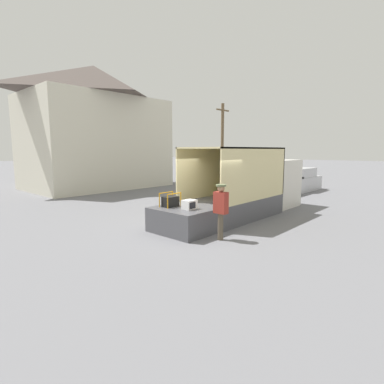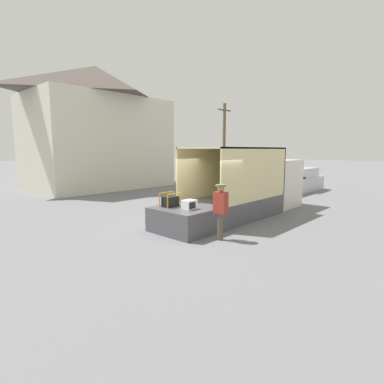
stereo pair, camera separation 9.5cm
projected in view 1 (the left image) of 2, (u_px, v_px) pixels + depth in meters
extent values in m
plane|color=slate|center=(197.00, 228.00, 11.01)|extent=(160.00, 160.00, 0.00)
cube|color=silver|center=(273.00, 183.00, 15.14)|extent=(2.28, 1.99, 2.35)
cube|color=#4C4C51|center=(234.00, 207.00, 12.68)|extent=(4.72, 2.17, 0.85)
cube|color=beige|center=(214.00, 171.00, 13.17)|extent=(4.72, 0.06, 2.09)
cube|color=beige|center=(257.00, 174.00, 11.77)|extent=(4.72, 0.06, 2.09)
cube|color=beige|center=(262.00, 170.00, 14.18)|extent=(0.06, 2.17, 2.09)
cube|color=beige|center=(235.00, 148.00, 12.33)|extent=(4.72, 2.17, 0.06)
cylinder|color=yellow|center=(221.00, 191.00, 13.11)|extent=(0.32, 0.32, 0.40)
cube|color=olive|center=(245.00, 196.00, 12.06)|extent=(0.44, 0.32, 0.28)
cube|color=olive|center=(241.00, 191.00, 13.23)|extent=(0.44, 0.32, 0.33)
cube|color=#4C4C51|center=(182.00, 220.00, 10.37)|extent=(1.58, 2.06, 0.85)
cube|color=white|center=(189.00, 205.00, 10.12)|extent=(0.45, 0.36, 0.32)
cube|color=black|center=(193.00, 205.00, 9.96)|extent=(0.29, 0.01, 0.21)
cube|color=black|center=(170.00, 202.00, 10.57)|extent=(0.54, 0.36, 0.36)
cylinder|color=slate|center=(175.00, 200.00, 10.73)|extent=(0.20, 0.20, 0.20)
cylinder|color=orange|center=(168.00, 201.00, 10.18)|extent=(0.04, 0.04, 0.50)
cylinder|color=orange|center=(181.00, 199.00, 10.66)|extent=(0.04, 0.04, 0.50)
cylinder|color=orange|center=(159.00, 200.00, 10.46)|extent=(0.04, 0.04, 0.50)
cylinder|color=orange|center=(173.00, 198.00, 10.93)|extent=(0.04, 0.04, 0.50)
cylinder|color=orange|center=(174.00, 194.00, 10.39)|extent=(0.64, 0.04, 0.04)
cylinder|color=orange|center=(166.00, 192.00, 10.67)|extent=(0.64, 0.04, 0.04)
cylinder|color=brown|center=(220.00, 227.00, 9.48)|extent=(0.18, 0.18, 0.86)
cube|color=maroon|center=(221.00, 203.00, 9.38)|extent=(0.24, 0.44, 0.68)
sphere|color=tan|center=(221.00, 188.00, 9.31)|extent=(0.24, 0.24, 0.24)
cylinder|color=#606B47|center=(221.00, 185.00, 9.30)|extent=(0.32, 0.32, 0.06)
cube|color=#B7B7BC|center=(293.00, 184.00, 20.66)|extent=(5.43, 2.01, 0.97)
cube|color=#B7B7BC|center=(297.00, 172.00, 21.03)|extent=(2.39, 1.85, 0.62)
cube|color=black|center=(283.00, 178.00, 19.39)|extent=(2.17, 1.93, 0.12)
cube|color=beige|center=(97.00, 144.00, 22.70)|extent=(9.62, 6.53, 6.64)
pyramid|color=#514742|center=(94.00, 82.00, 22.07)|extent=(10.10, 6.86, 2.32)
cylinder|color=brown|center=(222.00, 142.00, 27.82)|extent=(0.28, 0.28, 7.06)
cube|color=brown|center=(223.00, 110.00, 27.41)|extent=(1.80, 0.14, 0.12)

